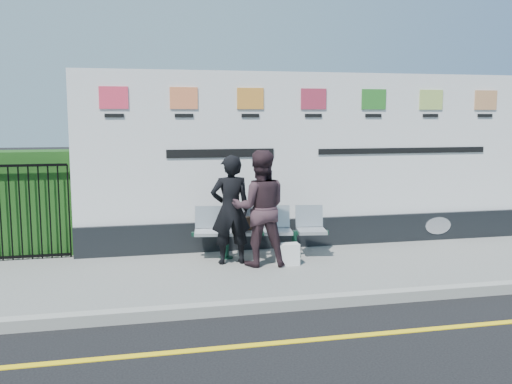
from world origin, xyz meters
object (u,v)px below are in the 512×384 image
(bench, at_px, (260,244))
(woman_left, at_px, (231,210))
(woman_right, at_px, (260,208))
(billboard, at_px, (311,172))

(bench, relative_size, woman_left, 1.25)
(woman_left, bearing_deg, bench, -156.27)
(bench, distance_m, woman_right, 0.79)
(billboard, height_order, woman_left, billboard)
(billboard, distance_m, woman_left, 1.91)
(billboard, xyz_separation_m, woman_right, (-1.18, -1.13, -0.42))
(billboard, relative_size, bench, 3.81)
(billboard, distance_m, woman_right, 1.69)
(woman_left, relative_size, woman_right, 0.95)
(woman_left, xyz_separation_m, woman_right, (0.42, -0.19, 0.04))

